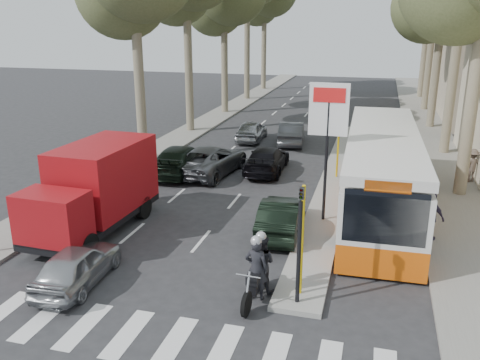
# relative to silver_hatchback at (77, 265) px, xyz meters

# --- Properties ---
(ground) EXTENTS (120.00, 120.00, 0.00)m
(ground) POSITION_rel_silver_hatchback_xyz_m (3.50, 2.00, -0.63)
(ground) COLOR #28282B
(ground) RESTS_ON ground
(sidewalk_right) EXTENTS (3.20, 70.00, 0.12)m
(sidewalk_right) POSITION_rel_silver_hatchback_xyz_m (12.10, 27.00, -0.57)
(sidewalk_right) COLOR gray
(sidewalk_right) RESTS_ON ground
(median_left) EXTENTS (2.40, 64.00, 0.12)m
(median_left) POSITION_rel_silver_hatchback_xyz_m (-4.50, 30.00, -0.57)
(median_left) COLOR gray
(median_left) RESTS_ON ground
(traffic_island) EXTENTS (1.50, 26.00, 0.16)m
(traffic_island) POSITION_rel_silver_hatchback_xyz_m (6.75, 13.00, -0.55)
(traffic_island) COLOR gray
(traffic_island) RESTS_ON ground
(billboard) EXTENTS (1.50, 12.10, 5.60)m
(billboard) POSITION_rel_silver_hatchback_xyz_m (6.75, 7.00, 3.07)
(billboard) COLOR yellow
(billboard) RESTS_ON ground
(traffic_light_island) EXTENTS (0.16, 0.41, 3.60)m
(traffic_light_island) POSITION_rel_silver_hatchback_xyz_m (6.75, 0.50, 1.85)
(traffic_light_island) COLOR black
(traffic_light_island) RESTS_ON ground
(silver_hatchback) EXTENTS (1.71, 3.80, 1.27)m
(silver_hatchback) POSITION_rel_silver_hatchback_xyz_m (0.00, 0.00, 0.00)
(silver_hatchback) COLOR #A2A5AA
(silver_hatchback) RESTS_ON ground
(dark_hatchback) EXTENTS (1.75, 4.30, 1.39)m
(dark_hatchback) POSITION_rel_silver_hatchback_xyz_m (5.30, 5.52, 0.06)
(dark_hatchback) COLOR black
(dark_hatchback) RESTS_ON ground
(queue_car_a) EXTENTS (3.16, 5.64, 1.49)m
(queue_car_a) POSITION_rel_silver_hatchback_xyz_m (0.21, 12.31, 0.11)
(queue_car_a) COLOR #4D4F54
(queue_car_a) RESTS_ON ground
(queue_car_b) EXTENTS (2.03, 4.75, 1.36)m
(queue_car_b) POSITION_rel_silver_hatchback_xyz_m (3.00, 13.40, 0.05)
(queue_car_b) COLOR black
(queue_car_b) RESTS_ON ground
(queue_car_c) EXTENTS (1.77, 4.12, 1.39)m
(queue_car_c) POSITION_rel_silver_hatchback_xyz_m (0.44, 20.28, 0.06)
(queue_car_c) COLOR #999DA1
(queue_car_c) RESTS_ON ground
(queue_car_d) EXTENTS (2.05, 4.57, 1.46)m
(queue_car_d) POSITION_rel_silver_hatchback_xyz_m (3.18, 20.13, 0.09)
(queue_car_d) COLOR #47494E
(queue_car_d) RESTS_ON ground
(queue_car_e) EXTENTS (2.31, 5.26, 1.50)m
(queue_car_e) POSITION_rel_silver_hatchback_xyz_m (-1.31, 11.92, 0.12)
(queue_car_e) COLOR black
(queue_car_e) RESTS_ON ground
(red_truck) EXTENTS (2.61, 6.32, 3.32)m
(red_truck) POSITION_rel_silver_hatchback_xyz_m (-1.57, 3.93, 1.12)
(red_truck) COLOR black
(red_truck) RESTS_ON ground
(city_bus) EXTENTS (3.10, 13.03, 3.42)m
(city_bus) POSITION_rel_silver_hatchback_xyz_m (8.87, 9.05, 1.17)
(city_bus) COLOR #DD560C
(city_bus) RESTS_ON ground
(motorcycle) EXTENTS (0.90, 2.42, 2.06)m
(motorcycle) POSITION_rel_silver_hatchback_xyz_m (5.55, 0.76, 0.30)
(motorcycle) COLOR black
(motorcycle) RESTS_ON ground
(pedestrian_near) EXTENTS (1.16, 1.07, 1.82)m
(pedestrian_near) POSITION_rel_silver_hatchback_xyz_m (10.70, 6.12, 0.40)
(pedestrian_near) COLOR #3A3048
(pedestrian_near) RESTS_ON sidewalk_right
(pedestrian_far) EXTENTS (1.18, 0.92, 1.67)m
(pedestrian_far) POSITION_rel_silver_hatchback_xyz_m (13.22, 14.03, 0.32)
(pedestrian_far) COLOR brown
(pedestrian_far) RESTS_ON sidewalk_right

